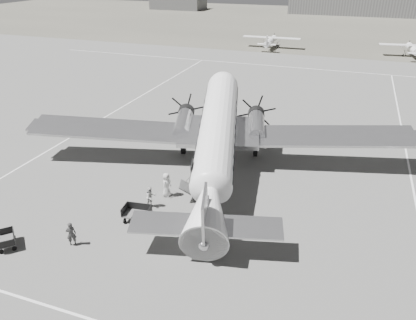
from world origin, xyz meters
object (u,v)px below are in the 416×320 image
object	(u,v)px
light_plane_left	(271,42)
baggage_cart_far	(6,240)
passenger	(167,185)
hangar_main	(358,3)
light_plane_right	(413,50)
shed_secondary	(178,3)
ground_crew	(71,234)
dc3_airliner	(217,139)
baggage_cart_near	(137,214)
ramp_agent	(151,197)

from	to	relation	value
light_plane_left	baggage_cart_far	size ratio (longest dim) A/B	7.32
light_plane_left	passenger	size ratio (longest dim) A/B	6.23
hangar_main	light_plane_left	world-z (taller)	hangar_main
light_plane_right	light_plane_left	bearing A→B (deg)	173.60
hangar_main	light_plane_right	bearing A→B (deg)	-80.51
shed_secondary	passenger	world-z (taller)	shed_secondary
baggage_cart_far	ground_crew	world-z (taller)	ground_crew
dc3_airliner	light_plane_right	world-z (taller)	dc3_airliner
light_plane_left	baggage_cart_far	world-z (taller)	light_plane_left
shed_secondary	baggage_cart_far	distance (m)	133.41
shed_secondary	baggage_cart_near	xyz separation A→B (m)	(49.77, -121.07, -1.48)
dc3_airliner	ground_crew	distance (m)	12.59
ramp_agent	passenger	xyz separation A→B (m)	(0.39, 1.71, 0.13)
dc3_airliner	baggage_cart_near	world-z (taller)	dc3_airliner
hangar_main	ramp_agent	size ratio (longest dim) A/B	27.40
baggage_cart_far	ground_crew	distance (m)	3.82
shed_secondary	passenger	bearing A→B (deg)	-66.86
ground_crew	dc3_airliner	bearing A→B (deg)	-150.10
ramp_agent	hangar_main	bearing A→B (deg)	25.18
baggage_cart_near	ground_crew	bearing A→B (deg)	-131.94
hangar_main	baggage_cart_near	distance (m)	126.52
passenger	baggage_cart_near	bearing A→B (deg)	176.37
hangar_main	passenger	xyz separation A→B (m)	(-9.75, -122.56, -2.40)
ramp_agent	passenger	bearing A→B (deg)	17.10
light_plane_right	ground_crew	xyz separation A→B (m)	(-23.55, -64.29, -0.41)
dc3_airliner	light_plane_left	size ratio (longest dim) A/B	2.83
light_plane_right	passenger	xyz separation A→B (m)	(-20.66, -57.29, -0.28)
hangar_main	baggage_cart_far	xyz separation A→B (m)	(-16.17, -131.00, -2.87)
light_plane_right	baggage_cart_far	size ratio (longest dim) A/B	7.43
baggage_cart_far	light_plane_left	bearing A→B (deg)	132.31
baggage_cart_near	ground_crew	size ratio (longest dim) A/B	1.19
light_plane_left	ramp_agent	xyz separation A→B (m)	(4.11, -58.77, -0.40)
shed_secondary	ground_crew	xyz separation A→B (m)	(47.36, -124.56, -1.23)
baggage_cart_near	ramp_agent	bearing A→B (deg)	79.87
shed_secondary	baggage_cart_near	size ratio (longest dim) A/B	9.77
light_plane_right	ground_crew	bearing A→B (deg)	-117.04
shed_secondary	dc3_airliner	size ratio (longest dim) A/B	0.57
ground_crew	shed_secondary	bearing A→B (deg)	-104.39
baggage_cart_far	shed_secondary	bearing A→B (deg)	153.17
hangar_main	dc3_airliner	distance (m)	118.55
baggage_cart_near	ramp_agent	xyz separation A→B (m)	(0.09, 1.80, 0.25)
shed_secondary	light_plane_right	world-z (taller)	shed_secondary
ground_crew	passenger	xyz separation A→B (m)	(2.89, 7.00, 0.12)
ground_crew	passenger	bearing A→B (deg)	-147.65
dc3_airliner	baggage_cart_far	size ratio (longest dim) A/B	20.74
light_plane_right	passenger	world-z (taller)	light_plane_right
shed_secondary	baggage_cart_far	xyz separation A→B (m)	(43.83, -126.00, -1.57)
hangar_main	light_plane_right	xyz separation A→B (m)	(10.91, -65.27, -2.12)
passenger	baggage_cart_far	bearing A→B (deg)	146.87
hangar_main	dc3_airliner	bearing A→B (deg)	-93.59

